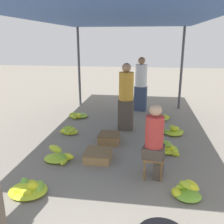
% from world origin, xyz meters
% --- Properties ---
extents(canopy_post_back_left, '(0.08, 0.08, 2.65)m').
position_xyz_m(canopy_post_back_left, '(-1.72, 6.99, 1.33)').
color(canopy_post_back_left, '#4C4C51').
rests_on(canopy_post_back_left, ground).
extents(canopy_post_back_right, '(0.08, 0.08, 2.65)m').
position_xyz_m(canopy_post_back_right, '(1.72, 6.99, 1.33)').
color(canopy_post_back_right, '#4C4C51').
rests_on(canopy_post_back_right, ground).
extents(canopy_tarp, '(3.83, 7.09, 0.04)m').
position_xyz_m(canopy_tarp, '(0.00, 3.65, 2.67)').
color(canopy_tarp, '#33569E').
rests_on(canopy_tarp, canopy_post_front_left).
extents(stool, '(0.34, 0.34, 0.38)m').
position_xyz_m(stool, '(0.79, 2.43, 0.31)').
color(stool, brown).
rests_on(stool, ground).
extents(vendor_seated, '(0.40, 0.40, 1.28)m').
position_xyz_m(vendor_seated, '(0.81, 2.43, 0.66)').
color(vendor_seated, '#4C4238').
rests_on(vendor_seated, ground).
extents(banana_pile_left_0, '(0.47, 0.42, 0.17)m').
position_xyz_m(banana_pile_left_0, '(-1.23, 4.18, 0.07)').
color(banana_pile_left_0, '#96C031').
rests_on(banana_pile_left_0, ground).
extents(banana_pile_left_1, '(0.59, 0.59, 0.15)m').
position_xyz_m(banana_pile_left_1, '(-1.40, 5.51, 0.06)').
color(banana_pile_left_1, '#B0CB2D').
rests_on(banana_pile_left_1, ground).
extents(banana_pile_left_2, '(0.60, 0.47, 0.32)m').
position_xyz_m(banana_pile_left_2, '(-0.98, 2.76, 0.09)').
color(banana_pile_left_2, '#CED727').
rests_on(banana_pile_left_2, ground).
extents(banana_pile_left_3, '(0.59, 0.52, 0.20)m').
position_xyz_m(banana_pile_left_3, '(-1.08, 1.68, 0.07)').
color(banana_pile_left_3, yellow).
rests_on(banana_pile_left_3, ground).
extents(banana_pile_right_0, '(0.57, 0.42, 0.23)m').
position_xyz_m(banana_pile_right_0, '(1.32, 4.50, 0.08)').
color(banana_pile_right_0, '#7BB636').
rests_on(banana_pile_right_0, ground).
extents(banana_pile_right_1, '(0.46, 0.55, 0.25)m').
position_xyz_m(banana_pile_right_1, '(1.13, 3.45, 0.08)').
color(banana_pile_right_1, '#CAD528').
rests_on(banana_pile_right_1, ground).
extents(banana_pile_right_2, '(0.46, 0.41, 0.28)m').
position_xyz_m(banana_pile_right_2, '(1.28, 1.91, 0.11)').
color(banana_pile_right_2, '#A2C52F').
rests_on(banana_pile_right_2, ground).
extents(banana_pile_right_3, '(0.63, 0.60, 0.20)m').
position_xyz_m(banana_pile_right_3, '(1.02, 5.69, 0.07)').
color(banana_pile_right_3, '#9CC330').
rests_on(banana_pile_right_3, ground).
extents(crate_near, '(0.51, 0.51, 0.19)m').
position_xyz_m(crate_near, '(-0.24, 2.90, 0.09)').
color(crate_near, '#9E7A4C').
rests_on(crate_near, ground).
extents(crate_mid, '(0.47, 0.47, 0.22)m').
position_xyz_m(crate_mid, '(-0.16, 3.75, 0.11)').
color(crate_mid, olive).
rests_on(crate_mid, ground).
extents(shopper_walking_mid, '(0.40, 0.39, 1.71)m').
position_xyz_m(shopper_walking_mid, '(0.12, 4.68, 0.89)').
color(shopper_walking_mid, '#4C4238').
rests_on(shopper_walking_mid, ground).
extents(shopper_walking_far, '(0.44, 0.44, 1.73)m').
position_xyz_m(shopper_walking_far, '(0.43, 6.56, 0.90)').
color(shopper_walking_far, '#384766').
rests_on(shopper_walking_far, ground).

